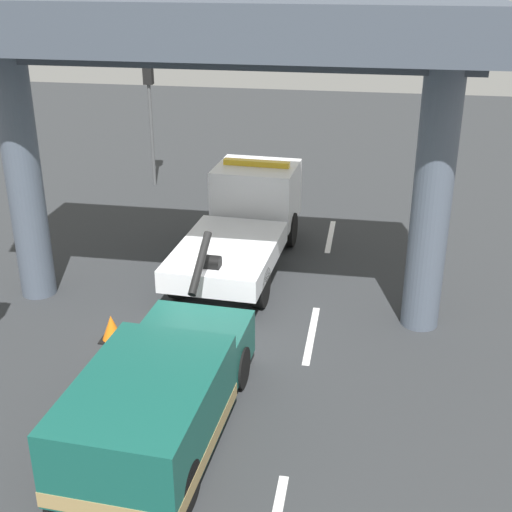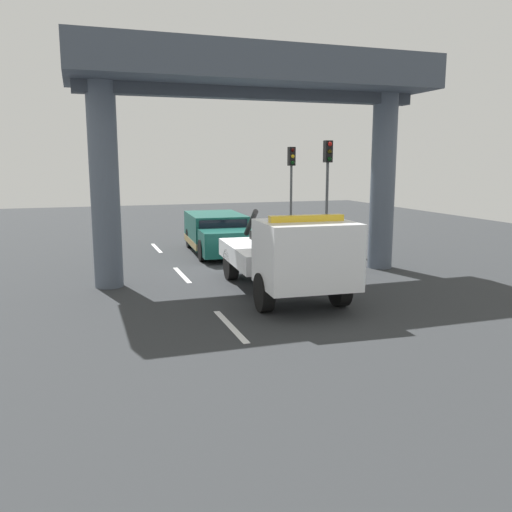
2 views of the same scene
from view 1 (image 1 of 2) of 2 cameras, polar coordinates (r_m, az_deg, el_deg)
ground_plane at (r=16.22m, az=-3.60°, el=-5.92°), size 60.00×40.00×0.10m
lane_stripe_mid at (r=15.87m, az=4.57°, el=-6.44°), size 2.60×0.16×0.01m
lane_stripe_east at (r=21.26m, az=6.13°, el=1.63°), size 2.60×0.16×0.01m
tow_truck_white at (r=19.19m, az=-0.91°, el=3.11°), size 7.31×2.73×2.46m
towed_van_green at (r=12.49m, az=-7.98°, el=-11.65°), size 5.31×2.48×1.58m
overpass_structure at (r=15.16m, az=-3.36°, el=16.21°), size 3.60×11.45×7.12m
traffic_light_mid at (r=25.40m, az=-8.74°, el=12.98°), size 0.39×0.32×4.58m
traffic_cone_orange at (r=15.82m, az=-11.77°, el=-5.84°), size 0.51×0.51×0.61m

